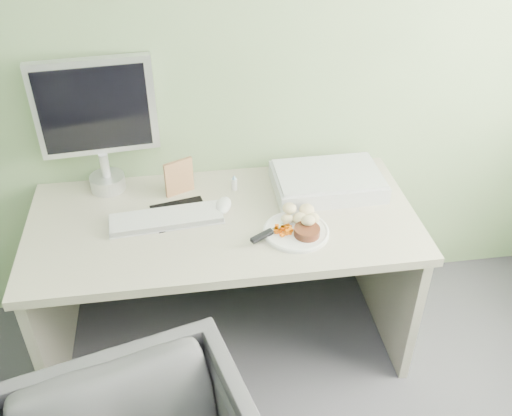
{
  "coord_description": "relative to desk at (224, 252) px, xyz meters",
  "views": [
    {
      "loc": [
        -0.14,
        -0.26,
        2.14
      ],
      "look_at": [
        0.12,
        1.5,
        0.86
      ],
      "focal_mm": 40.0,
      "sensor_mm": 36.0,
      "label": 1
    }
  ],
  "objects": [
    {
      "name": "wall_back",
      "position": [
        0.0,
        0.38,
        0.8
      ],
      "size": [
        3.5,
        0.0,
        3.5
      ],
      "primitive_type": "plane",
      "rotation": [
        1.57,
        0.0,
        0.0
      ],
      "color": "#85A171",
      "rests_on": "floor"
    },
    {
      "name": "desk",
      "position": [
        0.0,
        0.0,
        0.0
      ],
      "size": [
        1.6,
        0.75,
        0.73
      ],
      "color": "#AEA692",
      "rests_on": "floor"
    },
    {
      "name": "plate",
      "position": [
        0.28,
        -0.14,
        0.19
      ],
      "size": [
        0.26,
        0.26,
        0.01
      ],
      "primitive_type": "cylinder",
      "color": "white",
      "rests_on": "desk"
    },
    {
      "name": "steak",
      "position": [
        0.31,
        -0.17,
        0.21
      ],
      "size": [
        0.13,
        0.13,
        0.03
      ],
      "primitive_type": "cylinder",
      "rotation": [
        0.0,
        0.0,
        -0.31
      ],
      "color": "black",
      "rests_on": "plate"
    },
    {
      "name": "potato_pile",
      "position": [
        0.31,
        -0.09,
        0.23
      ],
      "size": [
        0.12,
        0.09,
        0.07
      ],
      "primitive_type": "ellipsoid",
      "rotation": [
        0.0,
        0.0,
        0.0
      ],
      "color": "tan",
      "rests_on": "plate"
    },
    {
      "name": "carrot_heap",
      "position": [
        0.22,
        -0.15,
        0.22
      ],
      "size": [
        0.06,
        0.05,
        0.04
      ],
      "primitive_type": "cube",
      "rotation": [
        0.0,
        0.0,
        -0.06
      ],
      "color": "#D65304",
      "rests_on": "plate"
    },
    {
      "name": "steak_knife",
      "position": [
        0.17,
        -0.15,
        0.21
      ],
      "size": [
        0.24,
        0.15,
        0.02
      ],
      "rotation": [
        0.0,
        0.0,
        0.54
      ],
      "color": "silver",
      "rests_on": "plate"
    },
    {
      "name": "mousepad",
      "position": [
        -0.17,
        0.06,
        0.18
      ],
      "size": [
        0.26,
        0.24,
        0.0
      ],
      "primitive_type": "cube",
      "rotation": [
        0.0,
        0.0,
        0.2
      ],
      "color": "black",
      "rests_on": "desk"
    },
    {
      "name": "keyboard",
      "position": [
        -0.23,
        0.01,
        0.2
      ],
      "size": [
        0.46,
        0.17,
        0.02
      ],
      "primitive_type": "cube",
      "rotation": [
        0.0,
        0.0,
        0.08
      ],
      "color": "white",
      "rests_on": "desk"
    },
    {
      "name": "computer_mouse",
      "position": [
        0.01,
        0.06,
        0.2
      ],
      "size": [
        0.09,
        0.13,
        0.04
      ],
      "primitive_type": "ellipsoid",
      "rotation": [
        0.0,
        0.0,
        -0.27
      ],
      "color": "white",
      "rests_on": "desk"
    },
    {
      "name": "photo_frame",
      "position": [
        -0.17,
        0.21,
        0.26
      ],
      "size": [
        0.13,
        0.07,
        0.16
      ],
      "primitive_type": "cube",
      "rotation": [
        0.0,
        0.0,
        0.43
      ],
      "color": "#986C47",
      "rests_on": "desk"
    },
    {
      "name": "eyedrop_bottle",
      "position": [
        0.07,
        0.2,
        0.22
      ],
      "size": [
        0.03,
        0.03,
        0.07
      ],
      "color": "white",
      "rests_on": "desk"
    },
    {
      "name": "scanner",
      "position": [
        0.48,
        0.15,
        0.22
      ],
      "size": [
        0.47,
        0.32,
        0.07
      ],
      "primitive_type": "cube",
      "rotation": [
        0.0,
        0.0,
        0.01
      ],
      "color": "silver",
      "rests_on": "desk"
    },
    {
      "name": "monitor",
      "position": [
        -0.48,
        0.32,
        0.51
      ],
      "size": [
        0.49,
        0.15,
        0.59
      ],
      "rotation": [
        0.0,
        0.0,
        0.09
      ],
      "color": "silver",
      "rests_on": "desk"
    }
  ]
}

